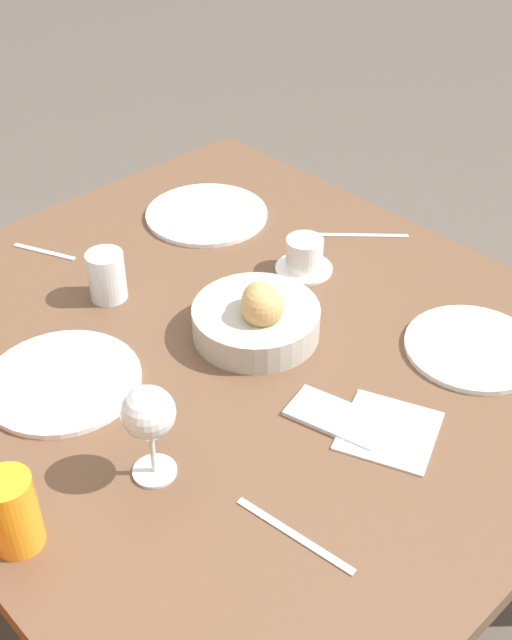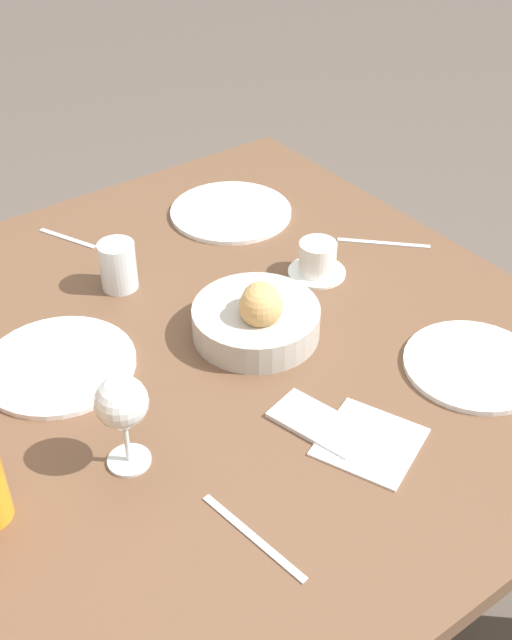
% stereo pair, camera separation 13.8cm
% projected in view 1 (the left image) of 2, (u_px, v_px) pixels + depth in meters
% --- Properties ---
extents(ground_plane, '(10.00, 10.00, 0.00)m').
position_uv_depth(ground_plane, '(236.00, 581.00, 1.82)').
color(ground_plane, '#564C44').
extents(dining_table, '(1.22, 1.10, 0.70)m').
position_uv_depth(dining_table, '(230.00, 375.00, 1.44)').
color(dining_table, brown).
rests_on(dining_table, ground_plane).
extents(bread_basket, '(0.22, 0.22, 0.11)m').
position_uv_depth(bread_basket, '(257.00, 318.00, 1.37)').
color(bread_basket, '#B2ADA3').
rests_on(bread_basket, dining_table).
extents(plate_near_left, '(0.23, 0.23, 0.01)m').
position_uv_depth(plate_near_left, '(473.00, 348.00, 1.36)').
color(plate_near_left, white).
rests_on(plate_near_left, dining_table).
extents(plate_near_right, '(0.26, 0.26, 0.01)m').
position_uv_depth(plate_near_right, '(207.00, 214.00, 1.72)').
color(plate_near_right, white).
rests_on(plate_near_right, dining_table).
extents(plate_far_center, '(0.25, 0.25, 0.01)m').
position_uv_depth(plate_far_center, '(63.00, 381.00, 1.29)').
color(plate_far_center, white).
rests_on(plate_far_center, dining_table).
extents(juice_glass, '(0.07, 0.07, 0.12)m').
position_uv_depth(juice_glass, '(12.00, 512.00, 1.02)').
color(juice_glass, orange).
rests_on(juice_glass, dining_table).
extents(water_tumbler, '(0.07, 0.07, 0.09)m').
position_uv_depth(water_tumbler, '(107.00, 276.00, 1.46)').
color(water_tumbler, silver).
rests_on(water_tumbler, dining_table).
extents(wine_glass, '(0.08, 0.08, 0.16)m').
position_uv_depth(wine_glass, '(149.00, 416.00, 1.08)').
color(wine_glass, silver).
rests_on(wine_glass, dining_table).
extents(coffee_cup, '(0.11, 0.11, 0.07)m').
position_uv_depth(coffee_cup, '(304.00, 256.00, 1.54)').
color(coffee_cup, white).
rests_on(coffee_cup, dining_table).
extents(fork_silver, '(0.19, 0.04, 0.00)m').
position_uv_depth(fork_silver, '(294.00, 535.00, 1.06)').
color(fork_silver, '#B7B7BC').
rests_on(fork_silver, dining_table).
extents(knife_silver, '(0.14, 0.14, 0.00)m').
position_uv_depth(knife_silver, '(363.00, 235.00, 1.66)').
color(knife_silver, '#B7B7BC').
rests_on(knife_silver, dining_table).
extents(spoon_coffee, '(0.13, 0.07, 0.00)m').
position_uv_depth(spoon_coffee, '(44.00, 252.00, 1.61)').
color(spoon_coffee, '#B7B7BC').
rests_on(spoon_coffee, dining_table).
extents(napkin, '(0.18, 0.18, 0.00)m').
position_uv_depth(napkin, '(389.00, 431.00, 1.21)').
color(napkin, white).
rests_on(napkin, dining_table).
extents(cell_phone, '(0.16, 0.11, 0.01)m').
position_uv_depth(cell_phone, '(336.00, 417.00, 1.23)').
color(cell_phone, silver).
rests_on(cell_phone, dining_table).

